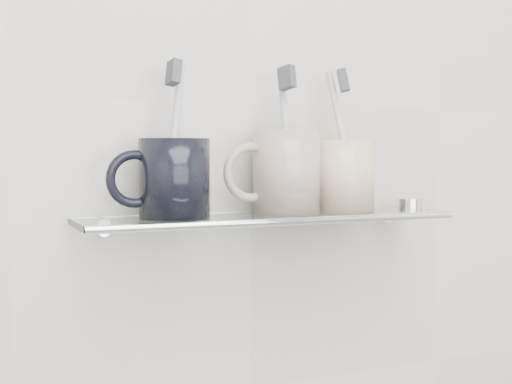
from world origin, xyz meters
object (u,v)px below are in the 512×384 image
mug_center (287,172)px  mug_left (174,178)px  shelf_glass (269,218)px  mug_right (343,176)px

mug_center → mug_left: bearing=-174.3°
mug_left → shelf_glass: bearing=20.1°
shelf_glass → mug_center: bearing=10.0°
shelf_glass → mug_right: 0.13m
shelf_glass → mug_center: mug_center is taller
shelf_glass → mug_right: size_ratio=5.06×
mug_left → mug_center: 0.16m
shelf_glass → mug_right: bearing=2.5°
mug_right → shelf_glass: bearing=174.5°
mug_left → mug_center: (0.16, 0.00, 0.01)m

